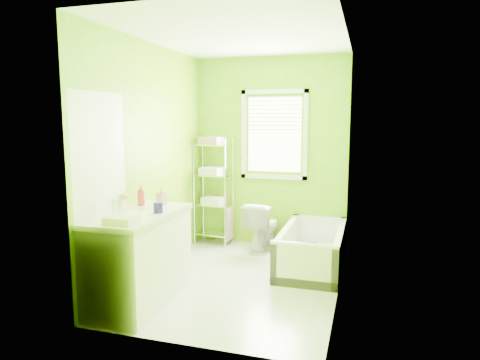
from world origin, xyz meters
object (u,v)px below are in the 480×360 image
(toilet, at_px, (263,226))
(vanity, at_px, (139,255))
(bathtub, at_px, (312,254))
(wire_shelf_unit, at_px, (215,179))

(toilet, height_order, vanity, vanity)
(bathtub, bearing_deg, wire_shelf_unit, 156.87)
(wire_shelf_unit, bearing_deg, vanity, -89.88)
(toilet, height_order, wire_shelf_unit, wire_shelf_unit)
(bathtub, height_order, toilet, toilet)
(bathtub, distance_m, vanity, 2.11)
(bathtub, xyz_separation_m, toilet, (-0.73, 0.49, 0.17))
(toilet, bearing_deg, bathtub, 154.38)
(toilet, distance_m, wire_shelf_unit, 0.95)
(toilet, relative_size, wire_shelf_unit, 0.44)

